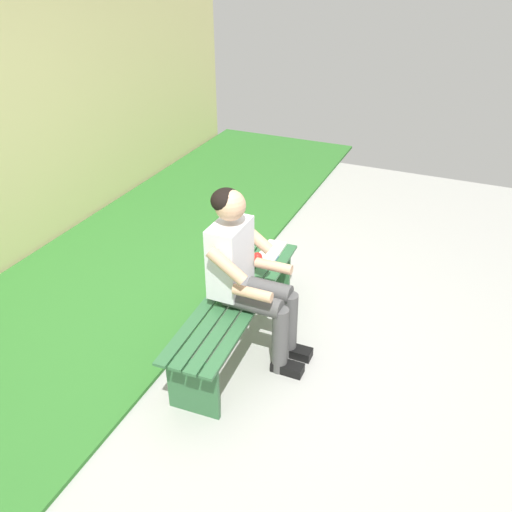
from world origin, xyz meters
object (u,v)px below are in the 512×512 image
at_px(person_seated, 247,271).
at_px(book_open, 269,254).
at_px(apple, 257,257).
at_px(bench_near, 236,307).

bearing_deg(person_seated, book_open, -171.35).
xyz_separation_m(apple, book_open, (-0.13, 0.05, -0.03)).
xyz_separation_m(bench_near, apple, (-0.47, -0.04, 0.14)).
bearing_deg(bench_near, book_open, 179.78).
relative_size(person_seated, apple, 15.84).
xyz_separation_m(person_seated, book_open, (-0.64, -0.10, -0.23)).
height_order(person_seated, apple, person_seated).
bearing_deg(book_open, apple, -21.70).
bearing_deg(bench_near, apple, -174.81).
bearing_deg(bench_near, person_seated, 69.81).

